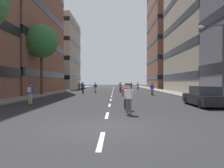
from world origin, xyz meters
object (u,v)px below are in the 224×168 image
object	(u,v)px
streetlamp_right	(219,54)
skater_4	(30,92)
parked_car_near	(204,97)
street_tree_near	(41,41)
skater_1	(129,97)
skater_2	(95,87)
skater_6	(152,88)
skater_10	(138,85)
skater_5	(126,95)
skater_9	(79,86)
skater_11	(82,86)
skater_3	(120,86)
skater_7	(83,87)
skater_8	(121,87)
skater_0	(131,85)

from	to	relation	value
streetlamp_right	skater_4	world-z (taller)	streetlamp_right
parked_car_near	street_tree_near	size ratio (longest dim) A/B	0.46
parked_car_near	street_tree_near	xyz separation A→B (m)	(-16.81, 12.86, 6.70)
skater_1	skater_2	xyz separation A→B (m)	(-4.00, 22.83, 0.00)
street_tree_near	skater_6	bearing A→B (deg)	-0.07
parked_car_near	skater_10	distance (m)	33.48
skater_5	skater_9	bearing A→B (deg)	105.24
skater_2	skater_10	bearing A→B (deg)	59.80
skater_6	skater_9	world-z (taller)	same
skater_2	skater_11	size ratio (longest dim) A/B	1.00
skater_2	skater_6	bearing A→B (deg)	-35.24
skater_11	skater_9	bearing A→B (deg)	-94.45
parked_car_near	skater_3	world-z (taller)	skater_3
skater_7	skater_8	xyz separation A→B (m)	(5.93, 2.36, 0.00)
skater_6	skater_9	xyz separation A→B (m)	(-12.69, 15.71, 0.03)
skater_2	skater_10	size ratio (longest dim) A/B	1.00
parked_car_near	skater_11	bearing A→B (deg)	114.50
skater_4	skater_7	bearing A→B (deg)	83.15
streetlamp_right	skater_2	world-z (taller)	streetlamp_right
skater_6	skater_3	bearing A→B (deg)	102.30
skater_2	skater_9	bearing A→B (deg)	114.00
skater_6	skater_9	size ratio (longest dim) A/B	1.00
skater_2	skater_4	size ratio (longest dim) A/B	1.00
street_tree_near	skater_7	xyz separation A→B (m)	(5.11, 3.86, -6.38)
street_tree_near	skater_11	distance (m)	19.43
parked_car_near	skater_11	xyz separation A→B (m)	(-14.13, 31.01, 0.29)
streetlamp_right	skater_6	size ratio (longest dim) A/B	3.65
parked_car_near	skater_7	xyz separation A→B (m)	(-11.70, 16.72, 0.32)
street_tree_near	skater_8	distance (m)	14.19
skater_1	skater_4	bearing A→B (deg)	146.31
skater_0	skater_10	bearing A→B (deg)	-0.56
skater_2	skater_7	xyz separation A→B (m)	(-1.76, -1.99, 0.03)
skater_2	skater_6	world-z (taller)	same
skater_1	skater_4	size ratio (longest dim) A/B	1.00
streetlamp_right	skater_5	bearing A→B (deg)	-154.44
skater_1	skater_4	world-z (taller)	same
street_tree_near	skater_1	distance (m)	21.15
skater_5	skater_7	distance (m)	19.70
skater_2	skater_6	distance (m)	10.18
skater_3	skater_10	bearing A→B (deg)	29.46
skater_2	skater_4	world-z (taller)	same
skater_1	skater_5	world-z (taller)	same
skater_1	skater_10	size ratio (longest dim) A/B	1.00
skater_4	skater_5	xyz separation A→B (m)	(7.63, -3.11, -0.03)
streetlamp_right	skater_11	distance (m)	33.61
skater_7	skater_11	distance (m)	14.49
skater_0	skater_11	xyz separation A→B (m)	(-11.24, -2.46, 0.00)
skater_1	parked_car_near	bearing A→B (deg)	34.65
skater_4	skater_8	xyz separation A→B (m)	(7.82, 18.10, 0.00)
skater_0	skater_4	xyz separation A→B (m)	(-10.70, -32.48, 0.03)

